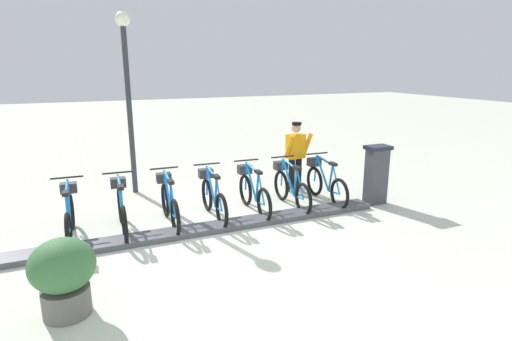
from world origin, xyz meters
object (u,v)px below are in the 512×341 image
object	(u,v)px
bike_docked_1	(290,187)
bike_docked_6	(70,215)
payment_kiosk	(376,174)
bike_docked_2	(253,192)
bike_docked_3	(213,197)
bike_docked_5	(122,208)
bike_docked_0	(325,182)
lamp_post	(127,78)
worker_near_rack	(296,154)
planter_bush	(63,273)
bike_docked_4	(169,202)

from	to	relation	value
bike_docked_1	bike_docked_6	size ratio (longest dim) A/B	1.00
payment_kiosk	bike_docked_2	size ratio (longest dim) A/B	0.74
bike_docked_3	bike_docked_6	bearing A→B (deg)	90.00
bike_docked_1	bike_docked_2	bearing A→B (deg)	90.00
bike_docked_5	bike_docked_2	bearing A→B (deg)	-90.00
payment_kiosk	bike_docked_0	xyz separation A→B (m)	(0.57, 0.92, -0.24)
bike_docked_3	bike_docked_5	world-z (taller)	same
bike_docked_6	lamp_post	size ratio (longest dim) A/B	0.43
bike_docked_1	bike_docked_3	size ratio (longest dim) A/B	1.00
worker_near_rack	bike_docked_2	bearing A→B (deg)	121.00
bike_docked_1	lamp_post	size ratio (longest dim) A/B	0.43
bike_docked_6	lamp_post	xyz separation A→B (m)	(2.34, -1.39, 2.21)
bike_docked_3	planter_bush	world-z (taller)	bike_docked_3
payment_kiosk	bike_docked_0	size ratio (longest dim) A/B	0.74
payment_kiosk	bike_docked_5	world-z (taller)	payment_kiosk
bike_docked_2	bike_docked_4	xyz separation A→B (m)	(0.00, 1.72, 0.00)
worker_near_rack	planter_bush	bearing A→B (deg)	123.88
bike_docked_5	worker_near_rack	bearing A→B (deg)	-77.76
lamp_post	planter_bush	world-z (taller)	lamp_post
bike_docked_3	bike_docked_5	xyz separation A→B (m)	(0.00, 1.72, 0.00)
bike_docked_5	bike_docked_6	world-z (taller)	same
lamp_post	bike_docked_3	bearing A→B (deg)	-153.11
bike_docked_0	lamp_post	bearing A→B (deg)	58.09
bike_docked_0	bike_docked_6	xyz separation A→B (m)	(0.00, 5.15, 0.00)
bike_docked_6	lamp_post	bearing A→B (deg)	-30.61
bike_docked_4	bike_docked_6	size ratio (longest dim) A/B	1.00
bike_docked_1	worker_near_rack	bearing A→B (deg)	-34.34
payment_kiosk	bike_docked_0	distance (m)	1.11
bike_docked_3	bike_docked_4	bearing A→B (deg)	90.00
bike_docked_3	bike_docked_5	bearing A→B (deg)	90.00
bike_docked_0	bike_docked_2	world-z (taller)	same
worker_near_rack	bike_docked_6	bearing A→B (deg)	100.14
bike_docked_4	lamp_post	distance (m)	3.24
payment_kiosk	worker_near_rack	distance (m)	1.88
payment_kiosk	bike_docked_4	world-z (taller)	payment_kiosk
bike_docked_5	worker_near_rack	distance (m)	4.15
bike_docked_5	payment_kiosk	bearing A→B (deg)	-96.26
bike_docked_6	planter_bush	xyz separation A→B (m)	(-2.44, 0.04, 0.11)
bike_docked_1	bike_docked_5	distance (m)	3.43
bike_docked_1	lamp_post	xyz separation A→B (m)	(2.34, 2.90, 2.21)
payment_kiosk	planter_bush	size ratio (longest dim) A/B	1.32
bike_docked_2	bike_docked_3	bearing A→B (deg)	90.00
bike_docked_2	bike_docked_1	bearing A→B (deg)	-90.00
bike_docked_2	bike_docked_5	xyz separation A→B (m)	(0.00, 2.57, 0.00)
bike_docked_3	worker_near_rack	size ratio (longest dim) A/B	1.04
bike_docked_1	bike_docked_2	world-z (taller)	same
payment_kiosk	worker_near_rack	xyz separation A→B (m)	(1.45, 1.18, 0.24)
bike_docked_5	planter_bush	distance (m)	2.60
bike_docked_1	worker_near_rack	xyz separation A→B (m)	(0.87, -0.60, 0.48)
bike_docked_1	bike_docked_5	xyz separation A→B (m)	(0.00, 3.43, 0.00)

